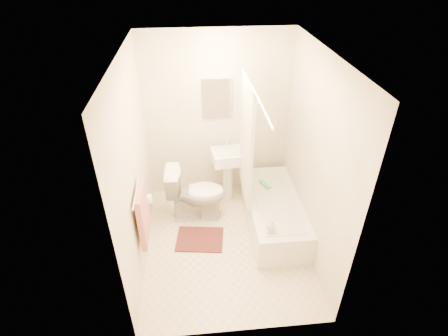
{
  "coord_description": "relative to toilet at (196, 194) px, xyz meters",
  "views": [
    {
      "loc": [
        -0.33,
        -3.2,
        3.28
      ],
      "look_at": [
        0.0,
        0.25,
        1.0
      ],
      "focal_mm": 28.0,
      "sensor_mm": 36.0,
      "label": 1
    }
  ],
  "objects": [
    {
      "name": "floor",
      "position": [
        0.35,
        -0.58,
        -0.39
      ],
      "size": [
        2.4,
        2.4,
        0.0
      ],
      "primitive_type": "plane",
      "color": "beige",
      "rests_on": "ground"
    },
    {
      "name": "ceiling",
      "position": [
        0.35,
        -0.58,
        2.01
      ],
      "size": [
        2.4,
        2.4,
        0.0
      ],
      "primitive_type": "plane",
      "color": "white",
      "rests_on": "ground"
    },
    {
      "name": "wall_back",
      "position": [
        0.35,
        0.62,
        0.81
      ],
      "size": [
        2.0,
        0.02,
        2.4
      ],
      "primitive_type": "cube",
      "color": "beige",
      "rests_on": "ground"
    },
    {
      "name": "wall_left",
      "position": [
        -0.65,
        -0.58,
        0.81
      ],
      "size": [
        0.02,
        2.4,
        2.4
      ],
      "primitive_type": "cube",
      "color": "beige",
      "rests_on": "ground"
    },
    {
      "name": "wall_right",
      "position": [
        1.35,
        -0.58,
        0.81
      ],
      "size": [
        0.02,
        2.4,
        2.4
      ],
      "primitive_type": "cube",
      "color": "beige",
      "rests_on": "ground"
    },
    {
      "name": "mirror",
      "position": [
        0.35,
        0.6,
        1.11
      ],
      "size": [
        0.4,
        0.03,
        0.55
      ],
      "primitive_type": "cube",
      "color": "white",
      "rests_on": "wall_back"
    },
    {
      "name": "curtain_rod",
      "position": [
        0.65,
        -0.48,
        1.61
      ],
      "size": [
        0.03,
        1.7,
        0.03
      ],
      "primitive_type": "cylinder",
      "rotation": [
        1.57,
        0.0,
        0.0
      ],
      "color": "silver",
      "rests_on": "wall_back"
    },
    {
      "name": "shower_curtain",
      "position": [
        0.65,
        -0.08,
        0.83
      ],
      "size": [
        0.04,
        0.8,
        1.55
      ],
      "primitive_type": "cube",
      "color": "silver",
      "rests_on": "curtain_rod"
    },
    {
      "name": "towel_bar",
      "position": [
        -0.61,
        -0.83,
        0.71
      ],
      "size": [
        0.02,
        0.6,
        0.02
      ],
      "primitive_type": "cylinder",
      "rotation": [
        1.57,
        0.0,
        0.0
      ],
      "color": "silver",
      "rests_on": "wall_left"
    },
    {
      "name": "towel",
      "position": [
        -0.58,
        -0.83,
        0.39
      ],
      "size": [
        0.06,
        0.45,
        0.66
      ],
      "primitive_type": "cube",
      "color": "#CC7266",
      "rests_on": "towel_bar"
    },
    {
      "name": "toilet_paper",
      "position": [
        -0.58,
        -0.46,
        0.31
      ],
      "size": [
        0.11,
        0.12,
        0.12
      ],
      "primitive_type": "cylinder",
      "rotation": [
        0.0,
        1.57,
        0.0
      ],
      "color": "white",
      "rests_on": "wall_left"
    },
    {
      "name": "toilet",
      "position": [
        0.0,
        0.0,
        0.0
      ],
      "size": [
        0.81,
        0.48,
        0.78
      ],
      "primitive_type": "imported",
      "rotation": [
        0.0,
        0.0,
        1.53
      ],
      "color": "white",
      "rests_on": "floor"
    },
    {
      "name": "sink",
      "position": [
        0.48,
        0.37,
        0.06
      ],
      "size": [
        0.5,
        0.42,
        0.89
      ],
      "primitive_type": null,
      "rotation": [
        0.0,
        0.0,
        0.12
      ],
      "color": "white",
      "rests_on": "floor"
    },
    {
      "name": "bathtub",
      "position": [
        1.02,
        -0.28,
        -0.17
      ],
      "size": [
        0.67,
        1.53,
        0.43
      ],
      "primitive_type": null,
      "color": "white",
      "rests_on": "floor"
    },
    {
      "name": "bath_mat",
      "position": [
        0.02,
        -0.49,
        -0.38
      ],
      "size": [
        0.65,
        0.52,
        0.02
      ],
      "primitive_type": "cube",
      "rotation": [
        0.0,
        0.0,
        -0.13
      ],
      "color": "#532B22",
      "rests_on": "floor"
    },
    {
      "name": "soap_bottle",
      "position": [
        0.84,
        -0.87,
        0.14
      ],
      "size": [
        0.09,
        0.09,
        0.19
      ],
      "primitive_type": "imported",
      "rotation": [
        0.0,
        0.0,
        -0.09
      ],
      "color": "silver",
      "rests_on": "bathtub"
    },
    {
      "name": "scrub_brush",
      "position": [
        0.95,
        0.03,
        0.06
      ],
      "size": [
        0.14,
        0.22,
        0.04
      ],
      "primitive_type": "cube",
      "rotation": [
        0.0,
        0.0,
        0.39
      ],
      "color": "#49BF73",
      "rests_on": "bathtub"
    }
  ]
}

